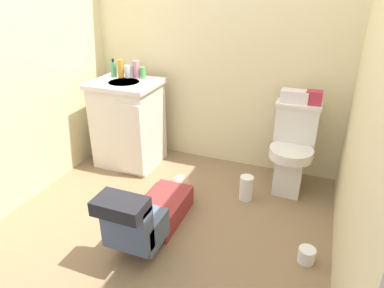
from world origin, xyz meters
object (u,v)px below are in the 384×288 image
(tissue_box, at_px, (295,96))
(toilet_paper_roll, at_px, (307,255))
(toilet, at_px, (292,149))
(bottle_white, at_px, (128,72))
(paper_towel_roll, at_px, (246,188))
(bottle_green, at_px, (143,73))
(person_plumber, at_px, (151,212))
(bottle_amber, at_px, (120,69))
(bottle_pink, at_px, (136,69))
(vanity_cabinet, at_px, (129,123))
(soap_dispenser, at_px, (114,69))
(toiletry_bag, at_px, (314,98))
(faucet, at_px, (132,72))

(tissue_box, distance_m, toilet_paper_roll, 1.25)
(toilet, height_order, toilet_paper_roll, toilet)
(bottle_white, xyz_separation_m, paper_towel_roll, (1.26, -0.35, -0.77))
(bottle_green, bearing_deg, person_plumber, -60.62)
(bottle_amber, bearing_deg, toilet, -0.40)
(bottle_white, distance_m, bottle_pink, 0.09)
(vanity_cabinet, height_order, soap_dispenser, soap_dispenser)
(vanity_cabinet, height_order, toiletry_bag, toiletry_bag)
(person_plumber, height_order, bottle_pink, bottle_pink)
(bottle_pink, distance_m, paper_towel_roll, 1.47)
(tissue_box, relative_size, toilet_paper_roll, 2.00)
(vanity_cabinet, xyz_separation_m, toiletry_bag, (1.62, 0.18, 0.39))
(bottle_pink, xyz_separation_m, bottle_green, (0.06, 0.00, -0.03))
(person_plumber, distance_m, bottle_pink, 1.42)
(toilet, bearing_deg, soap_dispenser, 178.94)
(toilet, distance_m, faucet, 1.60)
(toiletry_bag, bearing_deg, vanity_cabinet, -173.49)
(toilet_paper_roll, bearing_deg, bottle_green, 150.52)
(faucet, relative_size, tissue_box, 0.45)
(bottle_amber, bearing_deg, bottle_pink, 17.98)
(tissue_box, relative_size, bottle_amber, 1.32)
(toilet, distance_m, toiletry_bag, 0.46)
(person_plumber, bearing_deg, soap_dispenser, 130.97)
(bottle_amber, height_order, paper_towel_roll, bottle_amber)
(bottle_white, distance_m, paper_towel_roll, 1.52)
(toiletry_bag, xyz_separation_m, soap_dispenser, (-1.81, -0.06, 0.08))
(vanity_cabinet, xyz_separation_m, bottle_green, (0.10, 0.15, 0.45))
(faucet, height_order, bottle_amber, bottle_amber)
(bottle_green, bearing_deg, toilet, -2.44)
(bottle_pink, bearing_deg, toilet, -2.23)
(tissue_box, distance_m, bottle_white, 1.52)
(bottle_amber, height_order, toilet_paper_roll, bottle_amber)
(toilet, xyz_separation_m, bottle_white, (-1.56, 0.03, 0.51))
(person_plumber, distance_m, bottle_amber, 1.46)
(bottle_white, height_order, toilet_paper_roll, bottle_white)
(faucet, xyz_separation_m, bottle_green, (0.10, 0.01, 0.00))
(toilet, height_order, tissue_box, tissue_box)
(vanity_cabinet, distance_m, tissue_box, 1.53)
(bottle_white, bearing_deg, vanity_cabinet, -71.10)
(faucet, relative_size, toiletry_bag, 0.81)
(faucet, xyz_separation_m, bottle_white, (-0.04, -0.02, 0.01))
(bottle_pink, height_order, bottle_green, bottle_pink)
(bottle_pink, relative_size, bottle_green, 1.50)
(toilet, bearing_deg, toilet_paper_roll, -75.06)
(bottle_pink, bearing_deg, soap_dispenser, -173.57)
(person_plumber, bearing_deg, bottle_pink, 122.00)
(faucet, bearing_deg, tissue_box, 1.51)
(tissue_box, relative_size, bottle_pink, 1.40)
(toilet, height_order, person_plumber, toilet)
(person_plumber, distance_m, bottle_white, 1.43)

